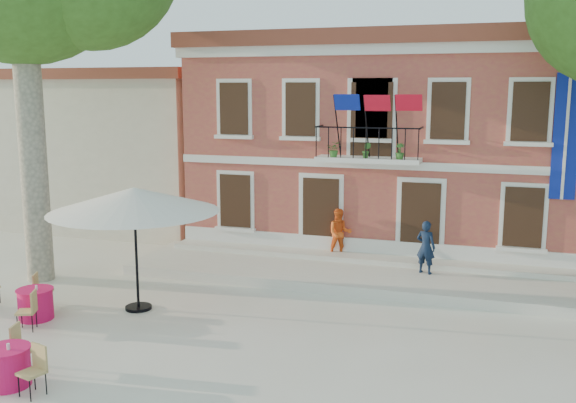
{
  "coord_description": "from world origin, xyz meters",
  "views": [
    {
      "loc": [
        5.65,
        -13.88,
        5.65
      ],
      "look_at": [
        0.07,
        3.5,
        2.43
      ],
      "focal_mm": 40.0,
      "sensor_mm": 36.0,
      "label": 1
    }
  ],
  "objects_px": {
    "cafe_table_0": "(36,303)",
    "cafe_table_1": "(7,365)",
    "pedestrian_navy": "(426,247)",
    "patio_umbrella": "(134,200)",
    "pedestrian_orange": "(340,233)"
  },
  "relations": [
    {
      "from": "cafe_table_0",
      "to": "cafe_table_1",
      "type": "distance_m",
      "value": 3.75
    },
    {
      "from": "pedestrian_navy",
      "to": "cafe_table_0",
      "type": "distance_m",
      "value": 10.74
    },
    {
      "from": "patio_umbrella",
      "to": "cafe_table_0",
      "type": "height_order",
      "value": "patio_umbrella"
    },
    {
      "from": "pedestrian_navy",
      "to": "cafe_table_0",
      "type": "height_order",
      "value": "pedestrian_navy"
    },
    {
      "from": "patio_umbrella",
      "to": "pedestrian_orange",
      "type": "bearing_deg",
      "value": 54.17
    },
    {
      "from": "pedestrian_orange",
      "to": "cafe_table_1",
      "type": "bearing_deg",
      "value": -130.21
    },
    {
      "from": "pedestrian_navy",
      "to": "pedestrian_orange",
      "type": "relative_size",
      "value": 1.0
    },
    {
      "from": "patio_umbrella",
      "to": "pedestrian_orange",
      "type": "xyz_separation_m",
      "value": [
        4.04,
        5.59,
        -1.79
      ]
    },
    {
      "from": "patio_umbrella",
      "to": "cafe_table_1",
      "type": "xyz_separation_m",
      "value": [
        -0.09,
        -4.62,
        -2.45
      ]
    },
    {
      "from": "patio_umbrella",
      "to": "cafe_table_1",
      "type": "bearing_deg",
      "value": -91.1
    },
    {
      "from": "patio_umbrella",
      "to": "pedestrian_orange",
      "type": "height_order",
      "value": "patio_umbrella"
    },
    {
      "from": "cafe_table_1",
      "to": "patio_umbrella",
      "type": "bearing_deg",
      "value": 88.9
    },
    {
      "from": "patio_umbrella",
      "to": "pedestrian_orange",
      "type": "distance_m",
      "value": 7.12
    },
    {
      "from": "patio_umbrella",
      "to": "pedestrian_navy",
      "type": "height_order",
      "value": "patio_umbrella"
    },
    {
      "from": "pedestrian_navy",
      "to": "cafe_table_0",
      "type": "relative_size",
      "value": 0.82
    }
  ]
}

